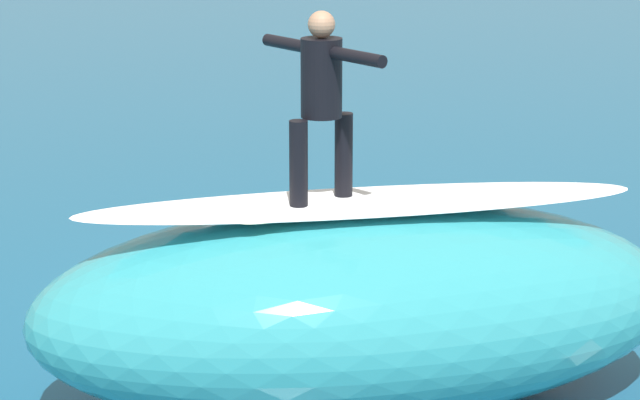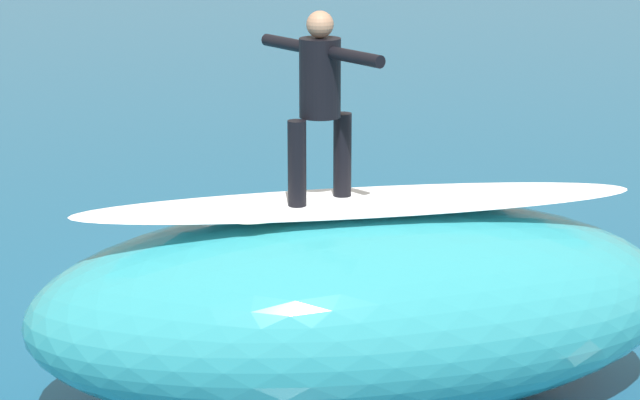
# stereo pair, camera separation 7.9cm
# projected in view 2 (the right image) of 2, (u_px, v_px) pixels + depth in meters

# --- Properties ---
(ground_plane) EXTENTS (120.00, 120.00, 0.00)m
(ground_plane) POSITION_uv_depth(u_px,v_px,m) (296.00, 299.00, 13.88)
(ground_plane) COLOR #145175
(wave_crest) EXTENTS (6.47, 3.89, 1.92)m
(wave_crest) POSITION_uv_depth(u_px,v_px,m) (358.00, 307.00, 10.96)
(wave_crest) COLOR teal
(wave_crest) RESTS_ON ground_plane
(wave_foam_lip) EXTENTS (5.24, 1.93, 0.08)m
(wave_foam_lip) POSITION_uv_depth(u_px,v_px,m) (359.00, 202.00, 10.69)
(wave_foam_lip) COLOR white
(wave_foam_lip) RESTS_ON wave_crest
(surfboard_riding) EXTENTS (1.74, 1.51, 0.08)m
(surfboard_riding) POSITION_uv_depth(u_px,v_px,m) (320.00, 205.00, 10.62)
(surfboard_riding) COLOR #EAE5C6
(surfboard_riding) RESTS_ON wave_crest
(surfer_riding) EXTENTS (1.07, 1.33, 1.69)m
(surfer_riding) POSITION_uv_depth(u_px,v_px,m) (320.00, 92.00, 10.35)
(surfer_riding) COLOR black
(surfer_riding) RESTS_ON surfboard_riding
(surfboard_paddling) EXTENTS (2.24, 0.86, 0.09)m
(surfboard_paddling) POSITION_uv_depth(u_px,v_px,m) (320.00, 267.00, 14.85)
(surfboard_paddling) COLOR #33B2D1
(surfboard_paddling) RESTS_ON ground_plane
(surfer_paddling) EXTENTS (1.82, 0.58, 0.33)m
(surfer_paddling) POSITION_uv_depth(u_px,v_px,m) (331.00, 252.00, 14.82)
(surfer_paddling) COLOR black
(surfer_paddling) RESTS_ON surfboard_paddling
(foam_patch_mid) EXTENTS (0.79, 0.94, 0.13)m
(foam_patch_mid) POSITION_uv_depth(u_px,v_px,m) (271.00, 228.00, 16.35)
(foam_patch_mid) COLOR white
(foam_patch_mid) RESTS_ON ground_plane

